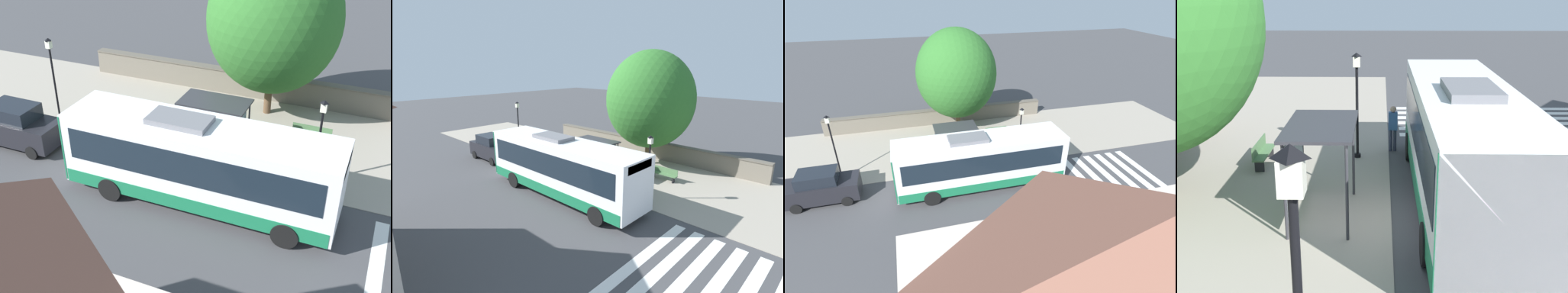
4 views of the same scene
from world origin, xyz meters
TOP-DOWN VIEW (x-y plane):
  - ground_plane at (0.00, 0.00)m, footprint 120.00×120.00m
  - sidewalk_plaza at (-4.50, 0.00)m, footprint 9.00×44.00m
  - stone_wall at (-8.55, 0.00)m, footprint 0.60×20.00m
  - bus at (1.99, 1.26)m, footprint 2.75×10.74m
  - bus_shelter at (-2.03, 0.40)m, footprint 1.80×3.10m
  - pedestrian at (0.16, 6.01)m, footprint 0.34×0.23m
  - bench at (-4.46, 4.39)m, footprint 0.40×1.89m
  - street_lamp_near at (-1.11, -7.71)m, footprint 0.28×0.28m
  - street_lamp_far at (-1.15, 5.20)m, footprint 0.28×0.28m
  - shade_tree at (-6.83, 1.55)m, footprint 6.71×6.71m
  - parked_car_behind_bus at (1.12, -8.42)m, footprint 1.90×4.27m

SIDE VIEW (x-z plane):
  - ground_plane at x=0.00m, z-range 0.00..0.00m
  - sidewalk_plaza at x=-4.50m, z-range 0.00..0.02m
  - bench at x=-4.46m, z-range 0.04..0.92m
  - stone_wall at x=-8.55m, z-range 0.01..1.45m
  - parked_car_behind_bus at x=1.12m, z-range -0.04..2.03m
  - pedestrian at x=0.16m, z-range 0.16..1.92m
  - bus at x=1.99m, z-range 0.06..3.69m
  - bus_shelter at x=-2.03m, z-range 0.87..3.48m
  - street_lamp_far at x=-1.15m, z-range 0.37..4.22m
  - street_lamp_near at x=-1.11m, z-range 0.42..5.10m
  - shade_tree at x=-6.83m, z-range 0.69..9.47m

